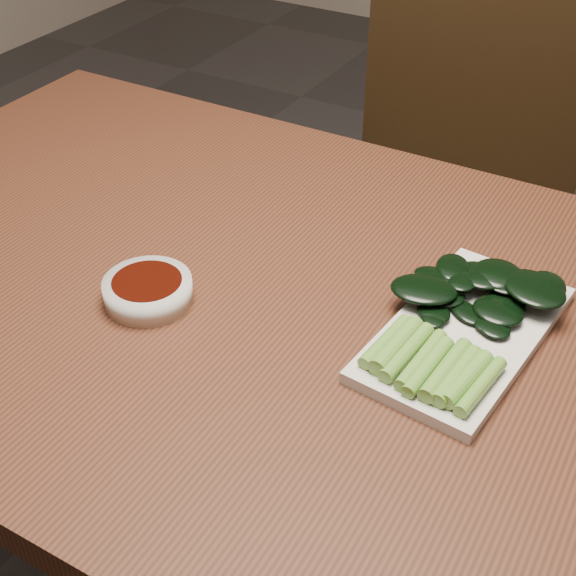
{
  "coord_description": "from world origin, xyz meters",
  "views": [
    {
      "loc": [
        0.35,
        -0.64,
        1.32
      ],
      "look_at": [
        -0.02,
        0.0,
        0.76
      ],
      "focal_mm": 50.0,
      "sensor_mm": 36.0,
      "label": 1
    }
  ],
  "objects": [
    {
      "name": "sauce_bowl",
      "position": [
        -0.15,
        -0.09,
        0.77
      ],
      "size": [
        0.1,
        0.1,
        0.03
      ],
      "color": "silver",
      "rests_on": "table"
    },
    {
      "name": "gai_lan",
      "position": [
        0.19,
        0.05,
        0.78
      ],
      "size": [
        0.2,
        0.26,
        0.03
      ],
      "color": "#679F37",
      "rests_on": "serving_plate"
    },
    {
      "name": "serving_plate",
      "position": [
        0.19,
        0.03,
        0.76
      ],
      "size": [
        0.17,
        0.29,
        0.01
      ],
      "rotation": [
        0.0,
        0.0,
        -0.1
      ],
      "color": "silver",
      "rests_on": "table"
    },
    {
      "name": "chair_far",
      "position": [
        -0.06,
        0.74,
        0.49
      ],
      "size": [
        0.53,
        0.53,
        0.89
      ],
      "rotation": [
        0.0,
        0.0,
        0.18
      ],
      "color": "black",
      "rests_on": "ground"
    },
    {
      "name": "table",
      "position": [
        0.0,
        0.0,
        0.68
      ],
      "size": [
        1.4,
        0.8,
        0.75
      ],
      "color": "#492414",
      "rests_on": "ground"
    }
  ]
}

